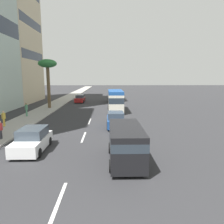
% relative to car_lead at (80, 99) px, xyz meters
% --- Properties ---
extents(ground_plane, '(198.00, 198.00, 0.00)m').
position_rel_car_lead_xyz_m(ground_plane, '(-9.94, -3.58, -0.74)').
color(ground_plane, '#2D2D30').
extents(sidewalk_right, '(162.00, 3.67, 0.15)m').
position_rel_car_lead_xyz_m(sidewalk_right, '(-9.94, 4.24, -0.67)').
color(sidewalk_right, '#9E9B93').
rests_on(sidewalk_right, ground_plane).
extents(lane_stripe_near, '(3.20, 0.16, 0.01)m').
position_rel_car_lead_xyz_m(lane_stripe_near, '(-35.80, -3.58, -0.74)').
color(lane_stripe_near, silver).
rests_on(lane_stripe_near, ground_plane).
extents(lane_stripe_mid, '(3.20, 0.16, 0.01)m').
position_rel_car_lead_xyz_m(lane_stripe_mid, '(-26.01, -3.58, -0.74)').
color(lane_stripe_mid, silver).
rests_on(lane_stripe_mid, ground_plane).
extents(lane_stripe_far, '(3.20, 0.16, 0.01)m').
position_rel_car_lead_xyz_m(lane_stripe_far, '(-19.35, -3.58, -0.74)').
color(lane_stripe_far, silver).
rests_on(lane_stripe_far, ground_plane).
extents(car_lead, '(4.79, 1.80, 1.56)m').
position_rel_car_lead_xyz_m(car_lead, '(0.00, 0.00, 0.00)').
color(car_lead, '#A51E1E').
rests_on(car_lead, ground_plane).
extents(minibus_second, '(6.99, 2.31, 3.22)m').
position_rel_car_lead_xyz_m(minibus_second, '(-11.93, -6.98, 1.02)').
color(minibus_second, silver).
rests_on(minibus_second, ground_plane).
extents(car_third, '(4.00, 1.85, 1.65)m').
position_rel_car_lead_xyz_m(car_third, '(-22.37, -6.57, 0.04)').
color(car_third, '#1E478C').
rests_on(car_third, ground_plane).
extents(van_fourth, '(5.04, 2.12, 2.26)m').
position_rel_car_lead_xyz_m(van_fourth, '(-31.48, -6.83, 0.55)').
color(van_fourth, black).
rests_on(van_fourth, ground_plane).
extents(car_fifth, '(4.16, 1.93, 1.65)m').
position_rel_car_lead_xyz_m(car_fifth, '(-29.39, -0.27, 0.04)').
color(car_fifth, white).
rests_on(car_fifth, ground_plane).
extents(van_sixth, '(5.37, 2.18, 2.51)m').
position_rel_car_lead_xyz_m(van_sixth, '(0.49, -6.93, 0.69)').
color(van_sixth, white).
rests_on(van_sixth, ground_plane).
extents(pedestrian_near_lamp, '(0.37, 0.31, 1.63)m').
position_rel_car_lead_xyz_m(pedestrian_near_lamp, '(-22.30, 5.16, 0.30)').
color(pedestrian_near_lamp, gold).
rests_on(pedestrian_near_lamp, sidewalk_right).
extents(pedestrian_mid_block, '(0.30, 0.35, 1.55)m').
position_rel_car_lead_xyz_m(pedestrian_mid_block, '(-26.91, 3.22, 0.25)').
color(pedestrian_mid_block, '#333338').
rests_on(pedestrian_mid_block, sidewalk_right).
extents(pedestrian_by_tree, '(0.36, 0.28, 1.75)m').
position_rel_car_lead_xyz_m(pedestrian_by_tree, '(-16.54, 4.96, 0.38)').
color(pedestrian_by_tree, '#4C8C66').
rests_on(pedestrian_by_tree, sidewalk_right).
extents(palm_tree, '(3.00, 3.00, 7.96)m').
position_rel_car_lead_xyz_m(palm_tree, '(-8.89, 4.02, 6.16)').
color(palm_tree, brown).
rests_on(palm_tree, sidewalk_right).
extents(office_tower_far, '(13.30, 11.93, 35.42)m').
position_rel_car_lead_xyz_m(office_tower_far, '(0.69, 15.39, 16.97)').
color(office_tower_far, beige).
rests_on(office_tower_far, ground_plane).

